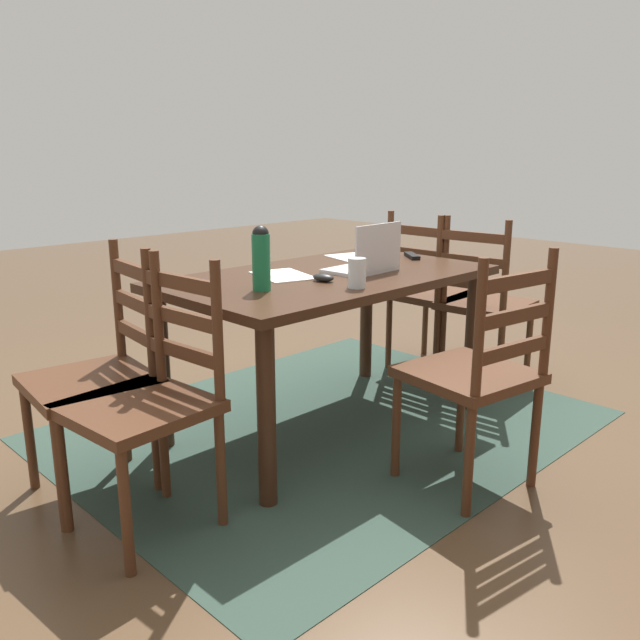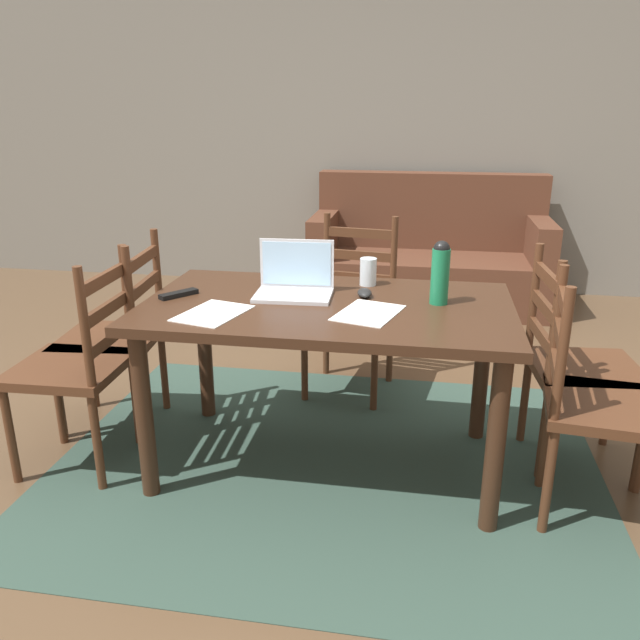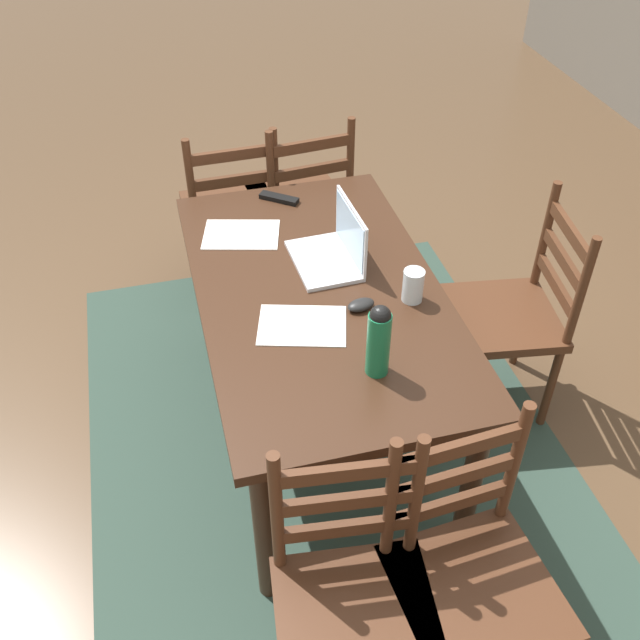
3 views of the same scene
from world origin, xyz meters
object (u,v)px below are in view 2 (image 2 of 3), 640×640
at_px(chair_left_far, 117,338).
at_px(computer_mouse, 365,293).
at_px(laptop, 295,281).
at_px(tv_remote, 179,294).
at_px(dining_table, 327,326).
at_px(chair_left_near, 78,366).
at_px(chair_far_head, 351,309).
at_px(water_bottle, 440,271).
at_px(chair_right_near, 596,403).
at_px(couch, 428,258).
at_px(chair_right_far, 576,367).
at_px(drinking_glass, 368,272).

relative_size(chair_left_far, computer_mouse, 9.50).
xyz_separation_m(laptop, computer_mouse, (0.30, 0.01, -0.04)).
bearing_deg(tv_remote, computer_mouse, -133.30).
xyz_separation_m(dining_table, chair_left_near, (-1.04, -0.17, -0.18)).
bearing_deg(chair_far_head, water_bottle, -58.88).
bearing_deg(chair_right_near, water_bottle, 157.97).
bearing_deg(water_bottle, dining_table, -170.97).
distance_m(chair_right_near, laptop, 1.27).
bearing_deg(chair_right_near, chair_left_far, 170.56).
height_order(dining_table, chair_left_far, chair_left_far).
relative_size(couch, laptop, 5.45).
distance_m(chair_right_far, chair_far_head, 1.21).
bearing_deg(chair_left_near, chair_right_far, 9.33).
distance_m(laptop, computer_mouse, 0.30).
xyz_separation_m(chair_right_far, couch, (-0.63, 2.37, -0.11)).
distance_m(dining_table, chair_far_head, 0.82).
xyz_separation_m(couch, computer_mouse, (-0.27, -2.43, 0.41)).
bearing_deg(chair_far_head, chair_left_near, -137.01).
distance_m(chair_right_far, computer_mouse, 0.95).
distance_m(chair_left_near, laptop, 0.99).
bearing_deg(chair_right_far, chair_left_near, -170.67).
bearing_deg(couch, computer_mouse, -96.25).
bearing_deg(chair_left_near, chair_left_far, 90.03).
height_order(chair_right_far, chair_right_near, same).
bearing_deg(dining_table, drinking_glass, 65.57).
relative_size(drinking_glass, tv_remote, 0.72).
distance_m(chair_right_near, couch, 2.78).
bearing_deg(computer_mouse, chair_right_near, -29.30).
bearing_deg(water_bottle, couch, 90.95).
relative_size(chair_left_near, chair_right_far, 1.00).
bearing_deg(computer_mouse, dining_table, -153.31).
bearing_deg(laptop, chair_right_far, 3.17).
height_order(chair_right_near, computer_mouse, chair_right_near).
xyz_separation_m(chair_far_head, chair_left_far, (-1.05, -0.63, 0.00)).
xyz_separation_m(chair_left_near, drinking_glass, (1.18, 0.47, 0.34)).
height_order(chair_left_near, chair_far_head, same).
bearing_deg(drinking_glass, laptop, -145.84).
relative_size(dining_table, couch, 0.84).
relative_size(dining_table, tv_remote, 8.85).
relative_size(chair_far_head, laptop, 2.88).
relative_size(chair_far_head, tv_remote, 5.59).
bearing_deg(chair_right_far, chair_far_head, 148.51).
height_order(chair_right_far, computer_mouse, chair_right_far).
bearing_deg(chair_right_near, dining_table, 170.80).
bearing_deg(chair_right_far, tv_remote, -173.83).
bearing_deg(chair_right_far, water_bottle, -170.54).
bearing_deg(laptop, drinking_glass, 34.16).
height_order(drinking_glass, computer_mouse, drinking_glass).
distance_m(dining_table, water_bottle, 0.51).
height_order(chair_right_far, water_bottle, water_bottle).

